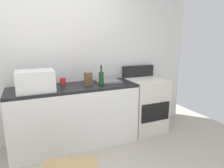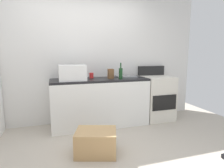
% 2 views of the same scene
% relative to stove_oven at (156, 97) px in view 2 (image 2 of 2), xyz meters
% --- Properties ---
extents(ground_plane, '(6.00, 6.00, 0.00)m').
position_rel_stove_oven_xyz_m(ground_plane, '(-1.52, -1.21, -0.47)').
color(ground_plane, '#B2A899').
extents(wall_back, '(5.00, 0.10, 2.60)m').
position_rel_stove_oven_xyz_m(wall_back, '(-1.52, 0.34, 0.83)').
color(wall_back, silver).
rests_on(wall_back, ground_plane).
extents(kitchen_counter, '(1.80, 0.60, 0.90)m').
position_rel_stove_oven_xyz_m(kitchen_counter, '(-1.22, -0.01, -0.02)').
color(kitchen_counter, white).
rests_on(kitchen_counter, ground_plane).
extents(stove_oven, '(0.60, 0.61, 1.10)m').
position_rel_stove_oven_xyz_m(stove_oven, '(0.00, 0.00, 0.00)').
color(stove_oven, silver).
rests_on(stove_oven, ground_plane).
extents(microwave, '(0.46, 0.34, 0.27)m').
position_rel_stove_oven_xyz_m(microwave, '(-1.73, -0.10, 0.57)').
color(microwave, white).
rests_on(microwave, kitchen_counter).
extents(sink_basin, '(0.36, 0.32, 0.03)m').
position_rel_stove_oven_xyz_m(sink_basin, '(-0.68, 0.03, 0.45)').
color(sink_basin, slate).
rests_on(sink_basin, kitchen_counter).
extents(wine_bottle, '(0.07, 0.07, 0.30)m').
position_rel_stove_oven_xyz_m(wine_bottle, '(-0.86, -0.16, 0.54)').
color(wine_bottle, '#193F1E').
rests_on(wine_bottle, kitchen_counter).
extents(coffee_mug, '(0.08, 0.08, 0.10)m').
position_rel_stove_oven_xyz_m(coffee_mug, '(-1.35, 0.14, 0.48)').
color(coffee_mug, red).
rests_on(coffee_mug, kitchen_counter).
extents(knife_block, '(0.10, 0.10, 0.18)m').
position_rel_stove_oven_xyz_m(knife_block, '(-1.01, -0.01, 0.52)').
color(knife_block, brown).
rests_on(knife_block, kitchen_counter).
extents(cardboard_box_large, '(0.64, 0.55, 0.33)m').
position_rel_stove_oven_xyz_m(cardboard_box_large, '(-1.53, -1.03, -0.30)').
color(cardboard_box_large, tan).
rests_on(cardboard_box_large, ground_plane).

